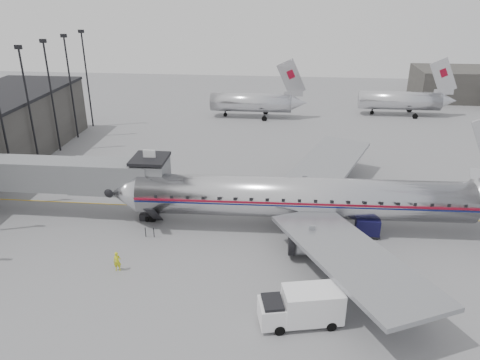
# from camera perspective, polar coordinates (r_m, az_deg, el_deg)

# --- Properties ---
(ground) EXTENTS (160.00, 160.00, 0.00)m
(ground) POSITION_cam_1_polar(r_m,az_deg,el_deg) (43.99, -0.37, -7.23)
(ground) COLOR slate
(ground) RESTS_ON ground
(apron_line) EXTENTS (60.00, 0.15, 0.01)m
(apron_line) POSITION_cam_1_polar(r_m,az_deg,el_deg) (49.07, 3.86, -3.84)
(apron_line) COLOR gold
(apron_line) RESTS_ON ground
(jet_bridge) EXTENTS (21.00, 6.20, 7.10)m
(jet_bridge) POSITION_cam_1_polar(r_m,az_deg,el_deg) (49.67, -19.40, 0.46)
(jet_bridge) COLOR slate
(jet_bridge) RESTS_ON ground
(floodlight_masts) EXTENTS (0.90, 42.25, 15.25)m
(floodlight_masts) POSITION_cam_1_polar(r_m,az_deg,el_deg) (61.30, -25.73, 7.82)
(floodlight_masts) COLOR black
(floodlight_masts) RESTS_ON ground
(distant_aircraft_near) EXTENTS (16.39, 3.20, 10.26)m
(distant_aircraft_near) POSITION_cam_1_polar(r_m,az_deg,el_deg) (82.26, 1.48, 9.51)
(distant_aircraft_near) COLOR silver
(distant_aircraft_near) RESTS_ON ground
(distant_aircraft_mid) EXTENTS (16.39, 3.20, 10.26)m
(distant_aircraft_mid) POSITION_cam_1_polar(r_m,az_deg,el_deg) (88.28, 18.99, 9.22)
(distant_aircraft_mid) COLOR silver
(distant_aircraft_mid) RESTS_ON ground
(airliner) EXTENTS (39.70, 36.77, 12.55)m
(airliner) POSITION_cam_1_polar(r_m,az_deg,el_deg) (45.08, 8.65, -2.18)
(airliner) COLOR silver
(airliner) RESTS_ON ground
(service_van) EXTENTS (6.11, 3.40, 2.72)m
(service_van) POSITION_cam_1_polar(r_m,az_deg,el_deg) (33.94, 7.55, -15.01)
(service_van) COLOR white
(service_van) RESTS_ON ground
(baggage_cart_navy) EXTENTS (2.42, 1.91, 1.82)m
(baggage_cart_navy) POSITION_cam_1_polar(r_m,az_deg,el_deg) (45.80, 15.28, -5.44)
(baggage_cart_navy) COLOR black
(baggage_cart_navy) RESTS_ON ground
(baggage_cart_white) EXTENTS (2.36, 2.08, 1.55)m
(baggage_cart_white) POSITION_cam_1_polar(r_m,az_deg,el_deg) (38.87, 14.96, -11.24)
(baggage_cart_white) COLOR silver
(baggage_cart_white) RESTS_ON ground
(ramp_worker) EXTENTS (0.68, 0.50, 1.70)m
(ramp_worker) POSITION_cam_1_polar(r_m,az_deg,el_deg) (40.55, -14.74, -9.59)
(ramp_worker) COLOR #D1D819
(ramp_worker) RESTS_ON ground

